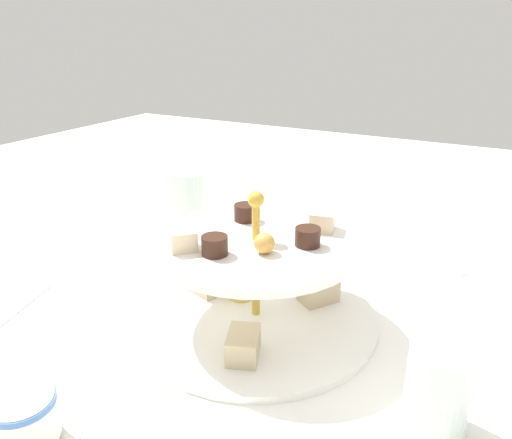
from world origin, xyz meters
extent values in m
plane|color=white|center=(0.00, 0.00, 0.00)|extent=(2.40, 2.40, 0.00)
cylinder|color=white|center=(0.00, 0.00, 0.01)|extent=(0.31, 0.31, 0.01)
cylinder|color=white|center=(0.00, 0.00, 0.11)|extent=(0.25, 0.25, 0.01)
cylinder|color=gold|center=(0.00, 0.00, 0.08)|extent=(0.01, 0.01, 0.17)
sphere|color=gold|center=(0.00, 0.00, 0.17)|extent=(0.02, 0.02, 0.02)
cube|color=#CCB78E|center=(-0.03, 0.08, 0.03)|extent=(0.05, 0.06, 0.03)
cube|color=#CCB78E|center=(-0.06, -0.07, 0.03)|extent=(0.06, 0.06, 0.03)
cube|color=#CCB78E|center=(0.09, -0.02, 0.03)|extent=(0.06, 0.05, 0.03)
cylinder|color=#E5C660|center=(0.04, -0.03, 0.02)|extent=(0.04, 0.04, 0.01)
cylinder|color=#381E14|center=(0.02, 0.06, 0.13)|extent=(0.03, 0.03, 0.02)
cylinder|color=#381E14|center=(-0.06, -0.01, 0.13)|extent=(0.03, 0.03, 0.02)
cylinder|color=#381E14|center=(0.04, -0.05, 0.13)|extent=(0.03, 0.03, 0.02)
cube|color=beige|center=(0.06, 0.07, 0.13)|extent=(0.04, 0.04, 0.02)
cube|color=beige|center=(-0.06, -0.07, 0.13)|extent=(0.04, 0.04, 0.02)
sphere|color=gold|center=(-0.03, 0.03, 0.13)|extent=(0.02, 0.02, 0.02)
cylinder|color=silver|center=(0.22, -0.16, 0.06)|extent=(0.07, 0.07, 0.13)
cylinder|color=white|center=(0.09, 0.28, 0.03)|extent=(0.06, 0.06, 0.04)
cylinder|color=#4772B2|center=(0.09, 0.28, 0.05)|extent=(0.06, 0.06, 0.01)
cube|color=silver|center=(-0.14, -0.29, 0.00)|extent=(0.16, 0.08, 0.00)
cube|color=silver|center=(0.29, 0.15, 0.00)|extent=(0.06, 0.17, 0.00)
cylinder|color=silver|center=(-0.23, 0.08, 0.04)|extent=(0.06, 0.06, 0.09)
camera|label=1|loc=(-0.26, 0.48, 0.35)|focal=34.42mm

